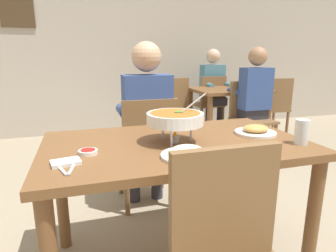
% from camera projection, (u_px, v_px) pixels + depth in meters
% --- Properties ---
extents(cafe_rear_partition, '(10.00, 0.10, 3.00)m').
position_uv_depth(cafe_rear_partition, '(109.00, 36.00, 4.40)').
color(cafe_rear_partition, '#BCB2A3').
rests_on(cafe_rear_partition, ground_plane).
extents(picture_frame_hung, '(0.44, 0.03, 0.56)m').
position_uv_depth(picture_frame_hung, '(16.00, 6.00, 3.91)').
color(picture_frame_hung, '#4C3823').
extents(dining_table_main, '(1.39, 0.82, 0.76)m').
position_uv_depth(dining_table_main, '(176.00, 160.00, 1.57)').
color(dining_table_main, brown).
rests_on(dining_table_main, ground_plane).
extents(chair_diner_main, '(0.44, 0.44, 0.90)m').
position_uv_depth(chair_diner_main, '(148.00, 147.00, 2.25)').
color(chair_diner_main, brown).
rests_on(chair_diner_main, ground_plane).
extents(diner_main, '(0.40, 0.45, 1.31)m').
position_uv_depth(diner_main, '(146.00, 117.00, 2.22)').
color(diner_main, '#2D2D38').
rests_on(diner_main, ground_plane).
extents(curry_bowl, '(0.33, 0.30, 0.26)m').
position_uv_depth(curry_bowl, '(175.00, 119.00, 1.50)').
color(curry_bowl, silver).
rests_on(curry_bowl, dining_table_main).
extents(rice_plate, '(0.24, 0.24, 0.06)m').
position_uv_depth(rice_plate, '(187.00, 153.00, 1.30)').
color(rice_plate, white).
rests_on(rice_plate, dining_table_main).
extents(appetizer_plate, '(0.24, 0.24, 0.06)m').
position_uv_depth(appetizer_plate, '(255.00, 131.00, 1.68)').
color(appetizer_plate, white).
rests_on(appetizer_plate, dining_table_main).
extents(sauce_dish, '(0.09, 0.09, 0.02)m').
position_uv_depth(sauce_dish, '(88.00, 152.00, 1.34)').
color(sauce_dish, white).
rests_on(sauce_dish, dining_table_main).
extents(napkin_folded, '(0.13, 0.10, 0.02)m').
position_uv_depth(napkin_folded, '(66.00, 162.00, 1.22)').
color(napkin_folded, white).
rests_on(napkin_folded, dining_table_main).
extents(fork_utensil, '(0.07, 0.16, 0.01)m').
position_uv_depth(fork_utensil, '(60.00, 168.00, 1.17)').
color(fork_utensil, silver).
rests_on(fork_utensil, dining_table_main).
extents(spoon_utensil, '(0.04, 0.17, 0.01)m').
position_uv_depth(spoon_utensil, '(73.00, 167.00, 1.18)').
color(spoon_utensil, silver).
rests_on(spoon_utensil, dining_table_main).
extents(drink_glass, '(0.07, 0.07, 0.13)m').
position_uv_depth(drink_glass, '(301.00, 133.00, 1.49)').
color(drink_glass, silver).
rests_on(drink_glass, dining_table_main).
extents(dining_table_far, '(1.00, 0.80, 0.76)m').
position_uv_depth(dining_table_far, '(228.00, 98.00, 4.04)').
color(dining_table_far, brown).
rests_on(dining_table_far, ground_plane).
extents(chair_bg_left, '(0.46, 0.46, 0.90)m').
position_uv_depth(chair_bg_left, '(210.00, 101.00, 4.54)').
color(chair_bg_left, brown).
rests_on(chair_bg_left, ground_plane).
extents(chair_bg_middle, '(0.47, 0.47, 0.90)m').
position_uv_depth(chair_bg_middle, '(249.00, 113.00, 3.56)').
color(chair_bg_middle, brown).
rests_on(chair_bg_middle, ground_plane).
extents(chair_bg_right, '(0.49, 0.49, 0.90)m').
position_uv_depth(chair_bg_right, '(273.00, 105.00, 4.17)').
color(chair_bg_right, brown).
rests_on(chair_bg_right, ground_plane).
extents(chair_bg_corner, '(0.50, 0.50, 0.90)m').
position_uv_depth(chair_bg_corner, '(178.00, 107.00, 4.00)').
color(chair_bg_corner, brown).
rests_on(chair_bg_corner, ground_plane).
extents(patron_bg_left, '(0.40, 0.45, 1.31)m').
position_uv_depth(patron_bg_left, '(213.00, 86.00, 4.53)').
color(patron_bg_left, '#2D2D38').
rests_on(patron_bg_left, ground_plane).
extents(patron_bg_middle, '(0.40, 0.45, 1.31)m').
position_uv_depth(patron_bg_middle, '(253.00, 94.00, 3.50)').
color(patron_bg_middle, '#2D2D38').
rests_on(patron_bg_middle, ground_plane).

